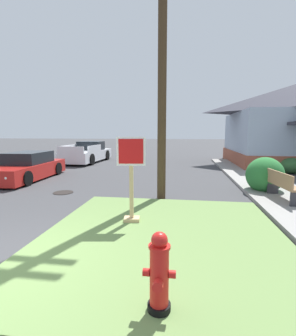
% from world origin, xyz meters
% --- Properties ---
extents(grass_corner_patch, '(4.92, 5.44, 0.08)m').
position_xyz_m(grass_corner_patch, '(2.56, 1.54, 0.04)').
color(grass_corner_patch, '#668447').
rests_on(grass_corner_patch, ground).
extents(sidewalk_strip, '(2.20, 19.63, 0.12)m').
position_xyz_m(sidewalk_strip, '(6.22, 6.45, 0.06)').
color(sidewalk_strip, gray).
rests_on(sidewalk_strip, ground).
extents(fire_hydrant, '(0.38, 0.34, 0.96)m').
position_xyz_m(fire_hydrant, '(2.69, -0.59, 0.53)').
color(fire_hydrant, black).
rests_on(fire_hydrant, grass_corner_patch).
extents(stop_sign, '(0.65, 0.33, 1.97)m').
position_xyz_m(stop_sign, '(1.77, 2.25, 0.99)').
color(stop_sign, tan).
rests_on(stop_sign, grass_corner_patch).
extents(manhole_cover, '(0.70, 0.70, 0.02)m').
position_xyz_m(manhole_cover, '(-1.30, 4.91, 0.01)').
color(manhole_cover, black).
rests_on(manhole_cover, ground).
extents(parked_sedan_red, '(2.00, 4.51, 1.25)m').
position_xyz_m(parked_sedan_red, '(-4.16, 7.13, 0.54)').
color(parked_sedan_red, red).
rests_on(parked_sedan_red, ground).
extents(pickup_truck_white, '(2.16, 5.36, 1.48)m').
position_xyz_m(pickup_truck_white, '(-3.99, 14.01, 0.62)').
color(pickup_truck_white, silver).
rests_on(pickup_truck_white, ground).
extents(street_bench, '(0.55, 1.67, 0.85)m').
position_xyz_m(street_bench, '(5.93, 4.62, 0.59)').
color(street_bench, '#93704C').
rests_on(street_bench, sidewalk_strip).
extents(utility_pole, '(1.51, 0.27, 8.88)m').
position_xyz_m(utility_pole, '(2.25, 4.64, 4.64)').
color(utility_pole, '#42301E').
rests_on(utility_pole, ground).
extents(shrub_near_porch, '(1.17, 1.17, 0.83)m').
position_xyz_m(shrub_near_porch, '(8.59, 10.56, 0.42)').
color(shrub_near_porch, '#305E30').
rests_on(shrub_near_porch, ground).
extents(shrub_by_curb, '(1.29, 1.29, 1.28)m').
position_xyz_m(shrub_by_curb, '(5.83, 5.94, 0.64)').
color(shrub_by_curb, '#2B7434').
rests_on(shrub_by_curb, ground).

